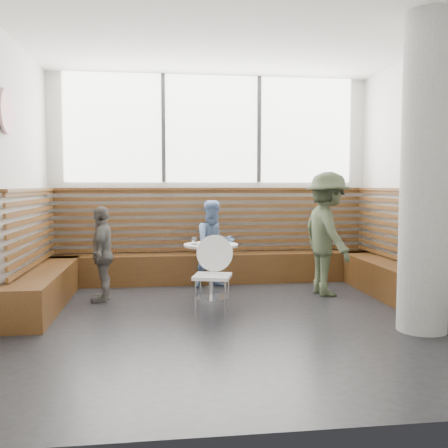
{
  "coord_description": "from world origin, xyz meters",
  "views": [
    {
      "loc": [
        -0.83,
        -5.35,
        1.5
      ],
      "look_at": [
        0.0,
        1.0,
        1.0
      ],
      "focal_mm": 40.0,
      "sensor_mm": 36.0,
      "label": 1
    }
  ],
  "objects": [
    {
      "name": "child_back",
      "position": [
        -0.03,
        1.88,
        0.64
      ],
      "size": [
        0.72,
        0.62,
        1.28
      ],
      "primitive_type": "imported",
      "rotation": [
        0.0,
        0.0,
        0.25
      ],
      "color": "#627CAA",
      "rests_on": "ground"
    },
    {
      "name": "menu_card",
      "position": [
        -0.06,
        0.89,
        0.73
      ],
      "size": [
        0.26,
        0.22,
        0.0
      ],
      "primitive_type": "cube",
      "rotation": [
        0.0,
        0.0,
        -0.34
      ],
      "color": "#A5C64C",
      "rests_on": "cafe_table"
    },
    {
      "name": "concrete_column",
      "position": [
        1.85,
        -0.6,
        1.6
      ],
      "size": [
        0.5,
        0.5,
        3.2
      ],
      "primitive_type": "cylinder",
      "color": "gray",
      "rests_on": "ground"
    },
    {
      "name": "adult_man",
      "position": [
        1.44,
        1.16,
        0.84
      ],
      "size": [
        0.73,
        1.14,
        1.68
      ],
      "primitive_type": "imported",
      "rotation": [
        0.0,
        0.0,
        1.67
      ],
      "color": "#3A432D",
      "rests_on": "ground"
    },
    {
      "name": "child_left",
      "position": [
        -1.56,
        1.19,
        0.62
      ],
      "size": [
        0.33,
        0.73,
        1.23
      ],
      "primitive_type": "imported",
      "rotation": [
        0.0,
        0.0,
        -1.61
      ],
      "color": "#56534E",
      "rests_on": "ground"
    },
    {
      "name": "plate_far",
      "position": [
        -0.12,
        1.24,
        0.74
      ],
      "size": [
        0.2,
        0.2,
        0.01
      ],
      "primitive_type": "cylinder",
      "color": "white",
      "rests_on": "cafe_table"
    },
    {
      "name": "plate_near",
      "position": [
        -0.32,
        1.17,
        0.74
      ],
      "size": [
        0.21,
        0.21,
        0.01
      ],
      "primitive_type": "cylinder",
      "color": "white",
      "rests_on": "cafe_table"
    },
    {
      "name": "wall_art",
      "position": [
        -2.46,
        0.4,
        2.3
      ],
      "size": [
        0.03,
        0.5,
        0.5
      ],
      "primitive_type": "cylinder",
      "rotation": [
        0.0,
        1.57,
        0.0
      ],
      "color": "white",
      "rests_on": "room"
    },
    {
      "name": "cafe_table",
      "position": [
        -0.16,
        1.1,
        0.52
      ],
      "size": [
        0.71,
        0.71,
        0.73
      ],
      "color": "silver",
      "rests_on": "ground"
    },
    {
      "name": "glass_left",
      "position": [
        -0.38,
        1.04,
        0.78
      ],
      "size": [
        0.07,
        0.07,
        0.11
      ],
      "primitive_type": "cylinder",
      "color": "white",
      "rests_on": "cafe_table"
    },
    {
      "name": "cafe_chair",
      "position": [
        -0.22,
        0.4,
        0.53
      ],
      "size": [
        0.43,
        0.43,
        0.91
      ],
      "rotation": [
        0.0,
        0.0,
        -0.26
      ],
      "color": "white",
      "rests_on": "ground"
    },
    {
      "name": "booth",
      "position": [
        0.0,
        1.77,
        0.41
      ],
      "size": [
        5.0,
        2.5,
        1.44
      ],
      "color": "#402610",
      "rests_on": "ground"
    },
    {
      "name": "room",
      "position": [
        0.0,
        0.0,
        1.6
      ],
      "size": [
        5.0,
        5.0,
        3.2
      ],
      "color": "silver",
      "rests_on": "ground"
    },
    {
      "name": "glass_mid",
      "position": [
        -0.15,
        1.05,
        0.79
      ],
      "size": [
        0.08,
        0.08,
        0.12
      ],
      "primitive_type": "cylinder",
      "color": "white",
      "rests_on": "cafe_table"
    },
    {
      "name": "glass_right",
      "position": [
        0.01,
        1.15,
        0.78
      ],
      "size": [
        0.06,
        0.06,
        0.1
      ],
      "primitive_type": "cylinder",
      "color": "white",
      "rests_on": "cafe_table"
    }
  ]
}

